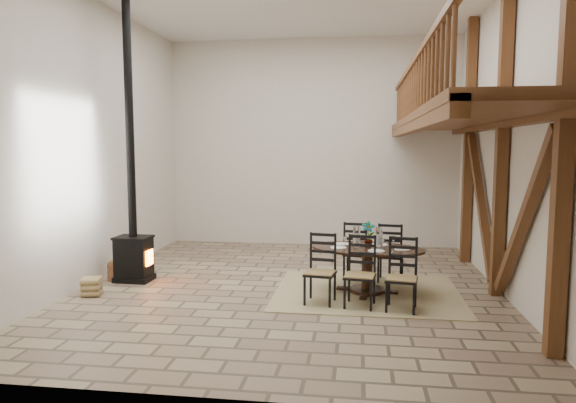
# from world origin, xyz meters

# --- Properties ---
(ground) EXTENTS (8.00, 8.00, 0.00)m
(ground) POSITION_xyz_m (0.00, 0.00, 0.00)
(ground) COLOR #9A8766
(ground) RESTS_ON ground
(room_shell) EXTENTS (7.02, 8.02, 5.01)m
(room_shell) POSITION_xyz_m (1.19, 0.00, 3.01)
(room_shell) COLOR silver
(room_shell) RESTS_ON ground
(rug) EXTENTS (3.00, 2.50, 0.02)m
(rug) POSITION_xyz_m (1.30, -0.17, 0.01)
(rug) COLOR tan
(rug) RESTS_ON ground
(dining_table) EXTENTS (1.99, 2.23, 1.19)m
(dining_table) POSITION_xyz_m (1.28, -0.28, 0.42)
(dining_table) COLOR black
(dining_table) RESTS_ON ground
(wood_stove) EXTENTS (0.65, 0.51, 5.00)m
(wood_stove) POSITION_xyz_m (-2.84, 0.04, 1.13)
(wood_stove) COLOR black
(wood_stove) RESTS_ON ground
(log_basket) EXTENTS (0.47, 0.47, 0.39)m
(log_basket) POSITION_xyz_m (-3.12, 0.08, 0.17)
(log_basket) COLOR brown
(log_basket) RESTS_ON ground
(log_stack) EXTENTS (0.35, 0.36, 0.30)m
(log_stack) POSITION_xyz_m (-3.13, -0.94, 0.15)
(log_stack) COLOR tan
(log_stack) RESTS_ON ground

